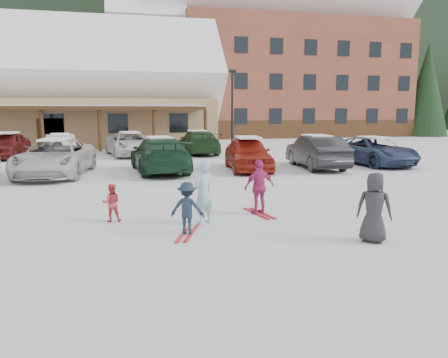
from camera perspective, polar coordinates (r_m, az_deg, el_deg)
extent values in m
plane|color=white|center=(10.25, -0.36, -6.44)|extent=(160.00, 160.00, 0.00)
cube|color=black|center=(96.05, -12.36, 18.47)|extent=(300.00, 70.00, 38.00)
cube|color=tan|center=(38.25, -23.63, 6.80)|extent=(28.00, 10.00, 3.60)
cube|color=#422814|center=(32.16, -25.72, 8.37)|extent=(25.20, 2.60, 0.25)
cube|color=white|center=(38.35, -23.99, 12.38)|extent=(29.12, 9.69, 9.69)
cube|color=brown|center=(51.10, 7.86, 12.51)|extent=(24.00, 14.00, 12.00)
cube|color=brown|center=(47.74, -10.16, 10.91)|extent=(7.00, 12.60, 9.00)
cube|color=white|center=(52.38, 8.08, 22.04)|extent=(24.96, 13.57, 13.57)
cube|color=#422814|center=(44.60, 10.95, 6.41)|extent=(24.00, 0.10, 1.80)
cylinder|color=black|center=(33.94, 1.07, 9.00)|extent=(0.16, 0.16, 5.54)
cube|color=black|center=(34.07, 1.09, 13.88)|extent=(0.50, 0.25, 0.25)
cylinder|color=black|center=(52.67, 24.62, 5.87)|extent=(0.60, 0.60, 1.32)
cone|color=black|center=(52.75, 25.02, 11.95)|extent=(4.84, 4.84, 9.90)
cylinder|color=black|center=(54.30, -4.55, 6.58)|extent=(0.60, 0.60, 1.08)
cone|color=black|center=(54.31, -4.62, 11.42)|extent=(3.96, 3.96, 8.10)
cylinder|color=black|center=(66.40, 19.96, 6.63)|extent=(0.60, 0.60, 1.38)
cone|color=black|center=(66.48, 20.23, 11.68)|extent=(5.06, 5.06, 10.35)
imported|color=#93BACC|center=(10.50, -2.71, -1.73)|extent=(0.68, 0.63, 1.55)
imported|color=#BF363C|center=(11.10, -14.48, -3.03)|extent=(0.46, 0.36, 0.94)
imported|color=#192739|center=(9.67, -4.82, -3.83)|extent=(0.86, 0.67, 1.17)
cube|color=#B21922|center=(9.81, -4.77, -7.08)|extent=(0.68, 1.38, 0.03)
imported|color=#B92B6D|center=(11.52, 4.65, -1.04)|extent=(0.90, 0.50, 1.46)
cube|color=#B21922|center=(11.66, 4.61, -4.50)|extent=(0.45, 1.41, 0.03)
imported|color=#29292C|center=(9.55, 19.02, -3.53)|extent=(0.85, 0.81, 1.47)
imported|color=silver|center=(19.66, -21.17, 2.63)|extent=(3.19, 5.80, 1.54)
imported|color=#163A24|center=(19.64, -8.41, 3.15)|extent=(2.58, 5.50, 1.55)
imported|color=#A02417|center=(20.06, 3.14, 3.31)|extent=(2.27, 4.64, 1.52)
imported|color=black|center=(21.25, 11.97, 3.49)|extent=(1.99, 4.83, 1.56)
imported|color=navy|center=(23.37, 18.95, 3.48)|extent=(2.81, 5.24, 1.40)
imported|color=maroon|center=(28.03, -26.43, 3.94)|extent=(2.04, 4.45, 1.48)
imported|color=#B7B7BC|center=(26.48, -20.54, 3.99)|extent=(2.07, 4.45, 1.41)
imported|color=silver|center=(27.16, -12.18, 4.49)|extent=(3.23, 5.51, 1.44)
imported|color=#1D3F1E|center=(27.68, -3.42, 4.79)|extent=(2.30, 5.17, 1.47)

